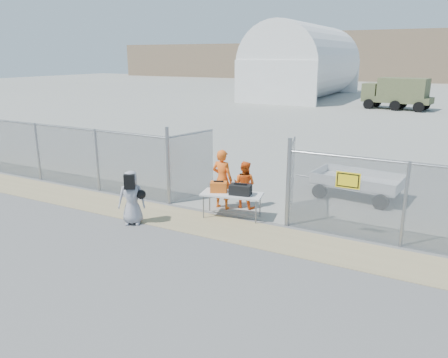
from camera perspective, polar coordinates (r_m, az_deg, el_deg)
The scene contains 13 objects.
ground at distance 11.64m, azimuth -4.68°, elevation -7.60°, with size 160.00×160.00×0.00m, color #575757.
tarmac_inside at distance 51.49m, azimuth 21.78°, elevation 9.59°, with size 160.00×80.00×0.01m, color gray.
dirt_strip at distance 12.43m, azimuth -2.18°, elevation -5.97°, with size 44.00×1.60×0.01m, color tan.
chain_link_fence at distance 12.90m, azimuth 0.00°, elevation -0.00°, with size 40.00×0.20×2.20m, color gray, non-canonical shape.
quonset_hangar at distance 51.45m, azimuth 10.51°, elevation 14.89°, with size 9.00×18.00×8.00m, color white, non-canonical shape.
folding_table at distance 12.83m, azimuth 1.04°, elevation -3.48°, with size 1.76×0.73×0.75m, color silver, non-canonical shape.
orange_bag at distance 12.82m, azimuth -0.70°, elevation -1.04°, with size 0.48×0.32×0.30m, color orange.
black_duffel at distance 12.57m, azimuth 2.17°, elevation -1.40°, with size 0.61×0.36×0.30m, color black.
security_worker_left at distance 13.46m, azimuth -0.23°, elevation -0.04°, with size 0.69×0.45×1.88m, color orange.
security_worker_right at distance 13.58m, azimuth 2.68°, elevation -0.75°, with size 0.73×0.57×1.50m, color orange.
visitor at distance 12.53m, azimuth -11.97°, elevation -2.39°, with size 0.76×0.49×1.55m, color gray.
utility_trailer at distance 15.30m, azimuth 17.02°, elevation -0.72°, with size 3.67×1.89×0.89m, color silver, non-canonical shape.
military_truck at distance 41.96m, azimuth 21.72°, elevation 10.30°, with size 5.74×2.12×2.74m, color #565D39, non-canonical shape.
Camera 1 is at (5.84, -8.95, 4.62)m, focal length 35.00 mm.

